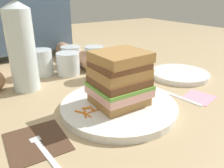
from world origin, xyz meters
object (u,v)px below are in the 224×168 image
knife (172,94)px  napkin_pink (199,97)px  empty_tumbler_3 (71,56)px  water_bottle (21,46)px  napkin_dark (37,141)px  empty_tumbler_1 (94,57)px  juice_glass (101,66)px  diner_across (15,2)px  sandwich (119,79)px  empty_tumbler_0 (68,64)px  fork (41,146)px  empty_tumbler_2 (41,63)px  main_plate (119,106)px  side_plate (180,74)px

knife → napkin_pink: same height
empty_tumbler_3 → water_bottle: bearing=-146.4°
napkin_dark → knife: (0.38, 0.00, 0.00)m
empty_tumbler_1 → juice_glass: bearing=-109.6°
napkin_dark → knife: same height
knife → diner_across: bearing=111.7°
sandwich → knife: sandwich is taller
knife → empty_tumbler_1: bearing=98.8°
empty_tumbler_1 → diner_across: size_ratio=0.15×
napkin_pink → diner_across: 0.78m
empty_tumbler_0 → empty_tumbler_1: size_ratio=0.98×
napkin_dark → fork: bearing=-85.8°
empty_tumbler_1 → empty_tumbler_3: size_ratio=1.05×
empty_tumbler_2 → napkin_pink: (0.30, -0.42, -0.04)m
diner_across → main_plate: bearing=-83.1°
empty_tumbler_1 → side_plate: (0.19, -0.26, -0.03)m
side_plate → diner_across: 0.70m
empty_tumbler_2 → fork: bearing=-108.8°
juice_glass → empty_tumbler_3: size_ratio=1.20×
empty_tumbler_2 → napkin_pink: 0.52m
fork → water_bottle: water_bottle is taller
knife → empty_tumbler_0: size_ratio=2.53×
napkin_dark → main_plate: bearing=4.5°
napkin_dark → empty_tumbler_1: (0.33, 0.35, 0.04)m
napkin_dark → side_plate: size_ratio=0.63×
sandwich → empty_tumbler_1: (0.12, 0.33, -0.04)m
empty_tumbler_3 → side_plate: 0.41m
diner_across → empty_tumbler_0: bearing=-75.5°
napkin_dark → juice_glass: juice_glass is taller
water_bottle → diner_across: size_ratio=0.54×
empty_tumbler_3 → juice_glass: bearing=-82.9°
fork → juice_glass: size_ratio=1.81×
knife → sandwich: bearing=175.2°
napkin_pink → diner_across: bearing=113.4°
diner_across → empty_tumbler_3: bearing=-59.0°
napkin_pink → empty_tumbler_2: bearing=125.0°
empty_tumbler_0 → empty_tumbler_2: (-0.08, 0.04, 0.01)m
knife → juice_glass: bearing=113.2°
water_bottle → empty_tumbler_2: 0.15m
napkin_dark → juice_glass: bearing=38.1°
empty_tumbler_1 → empty_tumbler_3: 0.09m
main_plate → empty_tumbler_0: empty_tumbler_0 is taller
main_plate → empty_tumbler_2: size_ratio=3.18×
sandwich → napkin_dark: size_ratio=1.05×
juice_glass → diner_across: 0.47m
water_bottle → empty_tumbler_2: water_bottle is taller
empty_tumbler_1 → empty_tumbler_2: size_ratio=0.90×
empty_tumbler_2 → empty_tumbler_3: size_ratio=1.17×
water_bottle → diner_across: diner_across is taller
empty_tumbler_3 → napkin_pink: 0.50m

